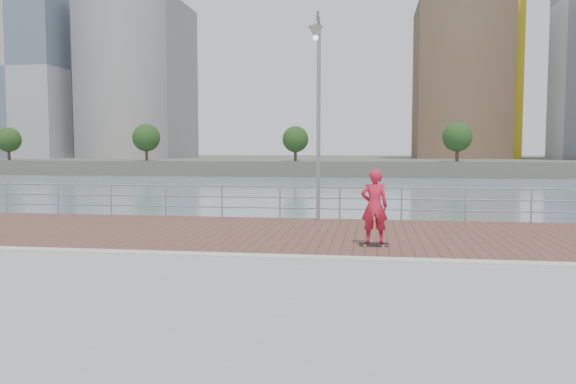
# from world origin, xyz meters

# --- Properties ---
(water) EXTENTS (400.00, 400.00, 0.00)m
(water) POSITION_xyz_m (0.00, 0.00, -2.00)
(water) COLOR slate
(water) RESTS_ON ground
(brick_lane) EXTENTS (40.00, 6.80, 0.02)m
(brick_lane) POSITION_xyz_m (0.00, 3.60, 0.01)
(brick_lane) COLOR brown
(brick_lane) RESTS_ON seawall
(curb) EXTENTS (40.00, 0.40, 0.06)m
(curb) POSITION_xyz_m (0.00, 0.00, 0.03)
(curb) COLOR #B7B5AD
(curb) RESTS_ON seawall
(far_shore) EXTENTS (320.00, 95.00, 2.50)m
(far_shore) POSITION_xyz_m (0.00, 122.50, -0.75)
(far_shore) COLOR #4C5142
(far_shore) RESTS_ON ground
(guardrail) EXTENTS (39.06, 0.06, 1.13)m
(guardrail) POSITION_xyz_m (0.00, 7.00, 0.69)
(guardrail) COLOR #8C9EA8
(guardrail) RESTS_ON brick_lane
(street_lamp) EXTENTS (0.47, 1.37, 6.45)m
(street_lamp) POSITION_xyz_m (0.34, 6.03, 4.58)
(street_lamp) COLOR gray
(street_lamp) RESTS_ON brick_lane
(skateboard) EXTENTS (0.71, 0.24, 0.08)m
(skateboard) POSITION_xyz_m (2.16, 1.74, 0.08)
(skateboard) COLOR black
(skateboard) RESTS_ON brick_lane
(skateboarder) EXTENTS (0.69, 0.48, 1.79)m
(skateboarder) POSITION_xyz_m (2.16, 1.74, 1.00)
(skateboarder) COLOR red
(skateboarder) RESTS_ON skateboard
(skyline) EXTENTS (233.00, 41.00, 66.30)m
(skyline) POSITION_xyz_m (31.58, 104.50, 24.45)
(skyline) COLOR #ADA38E
(skyline) RESTS_ON far_shore
(shoreline_trees) EXTENTS (109.13, 4.57, 6.09)m
(shoreline_trees) POSITION_xyz_m (-10.74, 77.00, 4.09)
(shoreline_trees) COLOR #473323
(shoreline_trees) RESTS_ON far_shore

